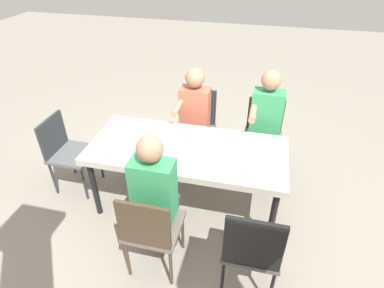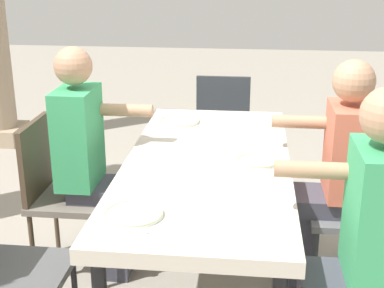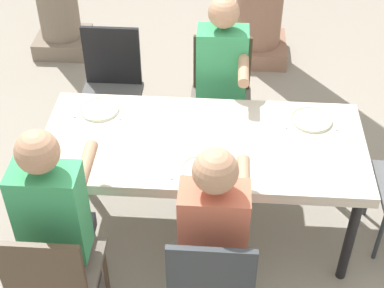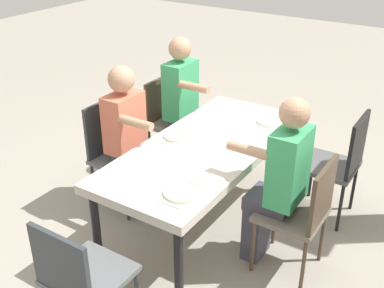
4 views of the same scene
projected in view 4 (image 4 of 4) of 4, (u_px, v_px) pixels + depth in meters
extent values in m
plane|color=gray|center=(204.00, 225.00, 4.02)|extent=(16.00, 16.00, 0.00)
cube|color=beige|center=(205.00, 149.00, 3.69)|extent=(1.92, 0.86, 0.07)
cylinder|color=black|center=(287.00, 158.00, 4.35)|extent=(0.06, 0.06, 0.69)
cylinder|color=black|center=(179.00, 270.00, 3.03)|extent=(0.06, 0.06, 0.69)
cylinder|color=black|center=(221.00, 139.00, 4.69)|extent=(0.06, 0.06, 0.69)
cylinder|color=black|center=(97.00, 233.00, 3.37)|extent=(0.06, 0.06, 0.69)
cube|color=#4F4F50|center=(329.00, 166.00, 3.97)|extent=(0.44, 0.44, 0.04)
cube|color=black|center=(357.00, 146.00, 3.77)|extent=(0.42, 0.03, 0.48)
cylinder|color=black|center=(311.00, 175.00, 4.32)|extent=(0.03, 0.03, 0.45)
cylinder|color=black|center=(295.00, 194.00, 4.03)|extent=(0.03, 0.03, 0.45)
cylinder|color=black|center=(354.00, 187.00, 4.13)|extent=(0.03, 0.03, 0.45)
cylinder|color=black|center=(340.00, 208.00, 3.85)|extent=(0.03, 0.03, 0.45)
cube|color=#6A6158|center=(176.00, 124.00, 4.71)|extent=(0.44, 0.44, 0.04)
cube|color=#473828|center=(159.00, 100.00, 4.71)|extent=(0.42, 0.03, 0.43)
cylinder|color=#473828|center=(181.00, 158.00, 4.59)|extent=(0.03, 0.03, 0.45)
cylinder|color=#473828|center=(202.00, 143.00, 4.87)|extent=(0.03, 0.03, 0.45)
cylinder|color=#473828|center=(150.00, 149.00, 4.77)|extent=(0.03, 0.03, 0.45)
cylinder|color=#473828|center=(172.00, 135.00, 5.06)|extent=(0.03, 0.03, 0.45)
cube|color=#6A6158|center=(291.00, 214.00, 3.37)|extent=(0.44, 0.44, 0.04)
cube|color=#473828|center=(323.00, 196.00, 3.17)|extent=(0.42, 0.03, 0.45)
cylinder|color=#473828|center=(275.00, 220.00, 3.71)|extent=(0.03, 0.03, 0.44)
cylinder|color=#473828|center=(253.00, 246.00, 3.43)|extent=(0.03, 0.03, 0.44)
cylinder|color=#473828|center=(322.00, 236.00, 3.53)|extent=(0.03, 0.03, 0.44)
cylinder|color=#473828|center=(303.00, 266.00, 3.25)|extent=(0.03, 0.03, 0.44)
cube|color=#5B5E61|center=(123.00, 159.00, 4.12)|extent=(0.44, 0.44, 0.04)
cube|color=#2D3338|center=(103.00, 128.00, 4.10)|extent=(0.42, 0.03, 0.48)
cylinder|color=#2D3338|center=(127.00, 199.00, 3.99)|extent=(0.03, 0.03, 0.43)
cylinder|color=#2D3338|center=(155.00, 179.00, 4.27)|extent=(0.03, 0.03, 0.43)
cylinder|color=#2D3338|center=(94.00, 186.00, 4.17)|extent=(0.03, 0.03, 0.43)
cylinder|color=#2D3338|center=(122.00, 167.00, 4.46)|extent=(0.03, 0.03, 0.43)
cube|color=#5B5E61|center=(90.00, 275.00, 2.83)|extent=(0.44, 0.44, 0.04)
cube|color=#2D3338|center=(60.00, 267.00, 2.59)|extent=(0.03, 0.42, 0.42)
cylinder|color=#2D3338|center=(92.00, 274.00, 3.18)|extent=(0.03, 0.03, 0.43)
cube|color=#3F3F4C|center=(147.00, 189.00, 4.10)|extent=(0.24, 0.14, 0.46)
cube|color=#3F3F4C|center=(137.00, 157.00, 4.01)|extent=(0.28, 0.32, 0.10)
cube|color=#CC664C|center=(124.00, 122.00, 3.93)|extent=(0.34, 0.20, 0.49)
sphere|color=tan|center=(121.00, 79.00, 3.76)|extent=(0.22, 0.22, 0.22)
cylinder|color=tan|center=(136.00, 123.00, 3.66)|extent=(0.07, 0.30, 0.07)
cube|color=#3F3F4C|center=(257.00, 229.00, 3.60)|extent=(0.24, 0.14, 0.46)
cube|color=#3F3F4C|center=(270.00, 201.00, 3.43)|extent=(0.28, 0.32, 0.10)
cube|color=#389E60|center=(289.00, 166.00, 3.23)|extent=(0.34, 0.20, 0.54)
sphere|color=tan|center=(295.00, 113.00, 3.05)|extent=(0.20, 0.20, 0.20)
cylinder|color=tan|center=(248.00, 150.00, 3.19)|extent=(0.07, 0.30, 0.07)
cube|color=#3F3F4C|center=(198.00, 152.00, 4.70)|extent=(0.24, 0.14, 0.46)
cube|color=#3F3F4C|center=(190.00, 124.00, 4.61)|extent=(0.28, 0.32, 0.10)
cube|color=#389E60|center=(180.00, 90.00, 4.52)|extent=(0.34, 0.20, 0.55)
sphere|color=tan|center=(180.00, 49.00, 4.34)|extent=(0.21, 0.21, 0.21)
cylinder|color=tan|center=(194.00, 87.00, 4.24)|extent=(0.07, 0.30, 0.07)
cylinder|color=white|center=(271.00, 122.00, 4.05)|extent=(0.24, 0.24, 0.01)
torus|color=#A9CD91|center=(271.00, 121.00, 4.05)|extent=(0.24, 0.24, 0.01)
cube|color=silver|center=(278.00, 116.00, 4.17)|extent=(0.03, 0.17, 0.01)
cube|color=silver|center=(263.00, 128.00, 3.94)|extent=(0.03, 0.17, 0.01)
cylinder|color=white|center=(177.00, 137.00, 3.80)|extent=(0.21, 0.21, 0.01)
torus|color=#A4C786|center=(177.00, 136.00, 3.79)|extent=(0.21, 0.21, 0.01)
cube|color=silver|center=(187.00, 130.00, 3.91)|extent=(0.03, 0.17, 0.01)
cube|color=silver|center=(166.00, 144.00, 3.68)|extent=(0.03, 0.17, 0.01)
cylinder|color=white|center=(183.00, 193.00, 3.07)|extent=(0.25, 0.25, 0.01)
torus|color=#A4C786|center=(183.00, 192.00, 3.06)|extent=(0.25, 0.25, 0.01)
cube|color=silver|center=(195.00, 183.00, 3.18)|extent=(0.04, 0.17, 0.01)
cube|color=silver|center=(169.00, 204.00, 2.96)|extent=(0.02, 0.17, 0.01)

